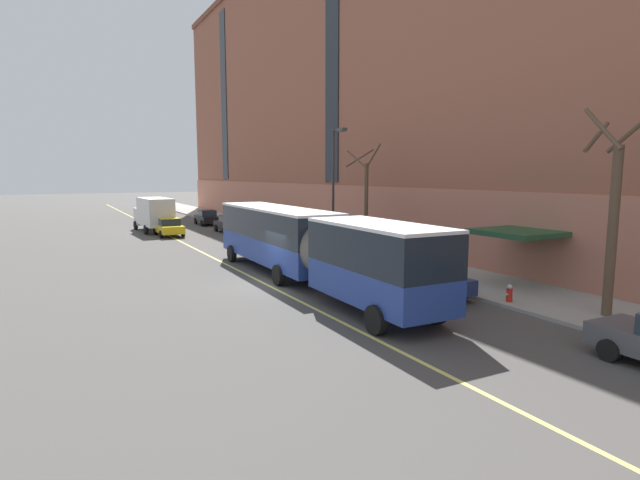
{
  "coord_description": "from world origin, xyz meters",
  "views": [
    {
      "loc": [
        -9.18,
        -21.67,
        5.26
      ],
      "look_at": [
        3.34,
        1.3,
        1.8
      ],
      "focal_mm": 28.0,
      "sensor_mm": 36.0,
      "label": 1
    }
  ],
  "objects": [
    {
      "name": "ground_plane",
      "position": [
        0.0,
        0.0,
        0.0
      ],
      "size": [
        260.0,
        260.0,
        0.0
      ],
      "primitive_type": "plane",
      "color": "#4C4947"
    },
    {
      "name": "parked_car_black_4",
      "position": [
        5.27,
        29.56,
        0.78
      ],
      "size": [
        2.0,
        4.3,
        1.56
      ],
      "color": "black",
      "rests_on": "ground"
    },
    {
      "name": "parked_car_red_5",
      "position": [
        5.11,
        8.4,
        0.78
      ],
      "size": [
        1.97,
        4.47,
        1.56
      ],
      "color": "#B21E19",
      "rests_on": "ground"
    },
    {
      "name": "box_truck",
      "position": [
        -0.81,
        25.32,
        1.78
      ],
      "size": [
        2.59,
        7.39,
        3.14
      ],
      "color": "silver",
      "rests_on": "ground"
    },
    {
      "name": "street_lamp",
      "position": [
        7.0,
        6.04,
        4.95
      ],
      "size": [
        0.36,
        1.48,
        7.98
      ],
      "color": "#2D2D30",
      "rests_on": "sidewalk"
    },
    {
      "name": "sidewalk",
      "position": [
        8.83,
        3.0,
        0.07
      ],
      "size": [
        4.86,
        160.0,
        0.15
      ],
      "primitive_type": "cube",
      "color": "#9E9B93",
      "rests_on": "ground"
    },
    {
      "name": "street_tree_near_corner",
      "position": [
        8.44,
        -11.1,
        3.8
      ],
      "size": [
        1.93,
        1.76,
        7.44
      ],
      "color": "brown",
      "rests_on": "sidewalk"
    },
    {
      "name": "lane_centerline",
      "position": [
        -0.22,
        3.0,
        0.0
      ],
      "size": [
        0.16,
        140.0,
        0.01
      ],
      "primitive_type": "cube",
      "color": "#E0D66B",
      "rests_on": "ground"
    },
    {
      "name": "taxi_cab",
      "position": [
        -0.25,
        21.86,
        0.78
      ],
      "size": [
        2.03,
        4.4,
        1.56
      ],
      "color": "yellow",
      "rests_on": "ground"
    },
    {
      "name": "parked_car_black_3",
      "position": [
        5.12,
        21.66,
        0.78
      ],
      "size": [
        2.01,
        4.24,
        1.56
      ],
      "color": "black",
      "rests_on": "ground"
    },
    {
      "name": "apartment_facade",
      "position": [
        17.24,
        -0.0,
        13.66
      ],
      "size": [
        15.2,
        110.0,
        27.35
      ],
      "color": "#935642",
      "rests_on": "ground"
    },
    {
      "name": "parked_car_champagne_2",
      "position": [
        5.29,
        1.51,
        0.78
      ],
      "size": [
        2.14,
        4.43,
        1.56
      ],
      "color": "#BCAD89",
      "rests_on": "ground"
    },
    {
      "name": "parked_car_navy_6",
      "position": [
        5.11,
        -5.19,
        0.78
      ],
      "size": [
        2.02,
        4.31,
        1.56
      ],
      "color": "navy",
      "rests_on": "ground"
    },
    {
      "name": "fire_hydrant",
      "position": [
        6.9,
        -8.11,
        0.49
      ],
      "size": [
        0.42,
        0.24,
        0.72
      ],
      "color": "red",
      "rests_on": "sidewalk"
    },
    {
      "name": "street_tree_mid_block",
      "position": [
        8.43,
        4.63,
        3.61
      ],
      "size": [
        2.07,
        2.07,
        7.0
      ],
      "color": "brown",
      "rests_on": "sidewalk"
    },
    {
      "name": "city_bus",
      "position": [
        1.48,
        -0.65,
        2.03
      ],
      "size": [
        3.16,
        18.87,
        3.49
      ],
      "color": "navy",
      "rests_on": "ground"
    }
  ]
}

